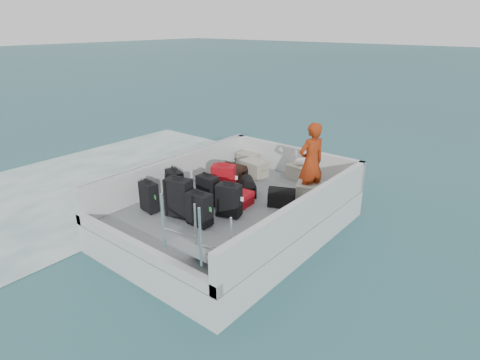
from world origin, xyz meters
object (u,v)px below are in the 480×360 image
object	(u,v)px
suitcase_1	(175,185)
suitcase_0	(149,197)
suitcase_7	(229,201)
suitcase_8	(235,197)
crate_0	(248,160)
suitcase_3	(179,198)
crate_2	(299,173)
suitcase_4	(207,191)
passenger	(311,163)
suitcase_5	(224,181)
suitcase_6	(199,209)
crate_1	(254,169)
crate_3	(312,194)

from	to	relation	value
suitcase_1	suitcase_0	bearing A→B (deg)	-67.91
suitcase_7	suitcase_8	bearing A→B (deg)	102.55
suitcase_8	crate_0	bearing A→B (deg)	26.01
suitcase_1	suitcase_3	size ratio (longest dim) A/B	0.84
suitcase_3	crate_2	size ratio (longest dim) A/B	1.41
suitcase_4	passenger	world-z (taller)	passenger
suitcase_4	suitcase_5	world-z (taller)	suitcase_5
suitcase_1	suitcase_6	xyz separation A→B (m)	(1.25, -0.52, -0.00)
suitcase_0	passenger	xyz separation A→B (m)	(2.23, 2.52, 0.54)
suitcase_5	suitcase_1	bearing A→B (deg)	-156.92
suitcase_3	crate_2	world-z (taller)	suitcase_3
suitcase_1	crate_2	size ratio (longest dim) A/B	1.18
suitcase_8	crate_0	size ratio (longest dim) A/B	1.33
passenger	crate_1	bearing A→B (deg)	-80.61
suitcase_1	crate_3	size ratio (longest dim) A/B	1.05
suitcase_0	suitcase_6	size ratio (longest dim) A/B	0.96
crate_2	suitcase_1	bearing A→B (deg)	-118.17
suitcase_3	suitcase_6	xyz separation A→B (m)	(0.58, -0.02, -0.07)
suitcase_6	suitcase_8	world-z (taller)	suitcase_6
suitcase_8	crate_0	distance (m)	2.43
suitcase_0	suitcase_1	bearing A→B (deg)	101.70
suitcase_8	suitcase_4	bearing A→B (deg)	132.16
crate_2	passenger	size ratio (longest dim) A/B	0.32
suitcase_6	crate_2	world-z (taller)	suitcase_6
crate_1	crate_2	xyz separation A→B (m)	(0.99, 0.51, -0.02)
suitcase_0	passenger	size ratio (longest dim) A/B	0.37
crate_3	passenger	distance (m)	0.68
suitcase_4	suitcase_6	world-z (taller)	suitcase_6
suitcase_0	suitcase_3	size ratio (longest dim) A/B	0.80
suitcase_3	suitcase_4	size ratio (longest dim) A/B	1.21
suitcase_1	passenger	size ratio (longest dim) A/B	0.38
crate_0	crate_3	xyz separation A→B (m)	(2.49, -0.98, 0.03)
suitcase_3	crate_1	size ratio (longest dim) A/B	1.28
crate_1	passenger	size ratio (longest dim) A/B	0.36
suitcase_4	suitcase_3	bearing A→B (deg)	-94.33
crate_0	crate_2	xyz separation A→B (m)	(1.57, 0.00, 0.00)
suitcase_4	suitcase_6	xyz separation A→B (m)	(0.50, -0.75, 0.00)
suitcase_0	suitcase_1	world-z (taller)	suitcase_1
suitcase_4	passenger	size ratio (longest dim) A/B	0.38
crate_2	crate_1	bearing A→B (deg)	-152.52
suitcase_8	passenger	distance (m)	1.76
crate_0	suitcase_5	bearing A→B (deg)	-67.64
suitcase_1	suitcase_4	size ratio (longest dim) A/B	1.01
suitcase_1	crate_1	xyz separation A→B (m)	(0.47, 2.21, -0.14)
suitcase_0	suitcase_4	xyz separation A→B (m)	(0.70, 0.96, 0.01)
suitcase_3	crate_1	world-z (taller)	suitcase_3
suitcase_6	suitcase_7	size ratio (longest dim) A/B	0.98
suitcase_3	suitcase_5	size ratio (longest dim) A/B	1.13
crate_0	crate_3	distance (m)	2.67
crate_1	crate_3	world-z (taller)	crate_3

